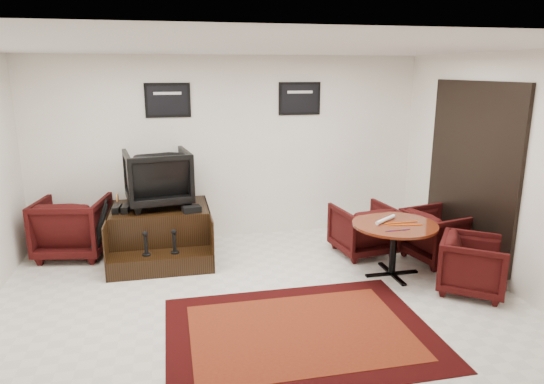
{
  "coord_description": "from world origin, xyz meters",
  "views": [
    {
      "loc": [
        -0.92,
        -4.88,
        2.59
      ],
      "look_at": [
        0.32,
        0.9,
        1.09
      ],
      "focal_mm": 32.0,
      "sensor_mm": 36.0,
      "label": 1
    }
  ],
  "objects_px": {
    "shine_chair": "(158,175)",
    "meeting_table": "(394,230)",
    "shine_podium": "(161,234)",
    "table_chair_corner": "(474,262)",
    "armchair_side": "(73,224)",
    "table_chair_window": "(438,233)",
    "table_chair_back": "(363,227)"
  },
  "relations": [
    {
      "from": "table_chair_corner",
      "to": "shine_podium",
      "type": "bearing_deg",
      "value": 98.35
    },
    {
      "from": "meeting_table",
      "to": "table_chair_back",
      "type": "bearing_deg",
      "value": 95.65
    },
    {
      "from": "shine_podium",
      "to": "shine_chair",
      "type": "height_order",
      "value": "shine_chair"
    },
    {
      "from": "shine_chair",
      "to": "meeting_table",
      "type": "bearing_deg",
      "value": 144.73
    },
    {
      "from": "meeting_table",
      "to": "shine_chair",
      "type": "bearing_deg",
      "value": 153.39
    },
    {
      "from": "shine_chair",
      "to": "armchair_side",
      "type": "distance_m",
      "value": 1.4
    },
    {
      "from": "table_chair_window",
      "to": "meeting_table",
      "type": "bearing_deg",
      "value": 99.65
    },
    {
      "from": "armchair_side",
      "to": "table_chair_corner",
      "type": "xyz_separation_m",
      "value": [
        4.84,
        -2.26,
        -0.09
      ]
    },
    {
      "from": "armchair_side",
      "to": "table_chair_corner",
      "type": "relative_size",
      "value": 1.25
    },
    {
      "from": "shine_podium",
      "to": "table_chair_back",
      "type": "height_order",
      "value": "table_chair_back"
    },
    {
      "from": "shine_chair",
      "to": "meeting_table",
      "type": "xyz_separation_m",
      "value": [
        2.92,
        -1.46,
        -0.54
      ]
    },
    {
      "from": "shine_podium",
      "to": "table_chair_corner",
      "type": "xyz_separation_m",
      "value": [
        3.63,
        -1.98,
        0.05
      ]
    },
    {
      "from": "shine_chair",
      "to": "table_chair_corner",
      "type": "bearing_deg",
      "value": 141.09
    },
    {
      "from": "armchair_side",
      "to": "meeting_table",
      "type": "bearing_deg",
      "value": 168.6
    },
    {
      "from": "shine_chair",
      "to": "table_chair_back",
      "type": "height_order",
      "value": "shine_chair"
    },
    {
      "from": "shine_chair",
      "to": "table_chair_back",
      "type": "xyz_separation_m",
      "value": [
        2.84,
        -0.65,
        -0.75
      ]
    },
    {
      "from": "shine_podium",
      "to": "meeting_table",
      "type": "distance_m",
      "value": 3.22
    },
    {
      "from": "table_chair_corner",
      "to": "meeting_table",
      "type": "bearing_deg",
      "value": 84.24
    },
    {
      "from": "shine_podium",
      "to": "armchair_side",
      "type": "xyz_separation_m",
      "value": [
        -1.21,
        0.28,
        0.14
      ]
    },
    {
      "from": "shine_podium",
      "to": "shine_chair",
      "type": "bearing_deg",
      "value": 90.0
    },
    {
      "from": "shine_podium",
      "to": "meeting_table",
      "type": "relative_size",
      "value": 1.32
    },
    {
      "from": "table_chair_back",
      "to": "table_chair_corner",
      "type": "bearing_deg",
      "value": 110.86
    },
    {
      "from": "table_chair_corner",
      "to": "table_chair_window",
      "type": "bearing_deg",
      "value": 29.91
    },
    {
      "from": "shine_chair",
      "to": "table_chair_window",
      "type": "bearing_deg",
      "value": 154.75
    },
    {
      "from": "armchair_side",
      "to": "table_chair_back",
      "type": "relative_size",
      "value": 1.18
    },
    {
      "from": "meeting_table",
      "to": "armchair_side",
      "type": "bearing_deg",
      "value": 158.78
    },
    {
      "from": "armchair_side",
      "to": "table_chair_window",
      "type": "height_order",
      "value": "armchair_side"
    },
    {
      "from": "table_chair_corner",
      "to": "armchair_side",
      "type": "bearing_deg",
      "value": 101.88
    },
    {
      "from": "table_chair_back",
      "to": "table_chair_window",
      "type": "xyz_separation_m",
      "value": [
        0.91,
        -0.47,
        0.0
      ]
    },
    {
      "from": "table_chair_corner",
      "to": "shine_chair",
      "type": "bearing_deg",
      "value": 96.64
    },
    {
      "from": "armchair_side",
      "to": "table_chair_back",
      "type": "height_order",
      "value": "armchair_side"
    },
    {
      "from": "shine_chair",
      "to": "meeting_table",
      "type": "distance_m",
      "value": 3.31
    }
  ]
}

